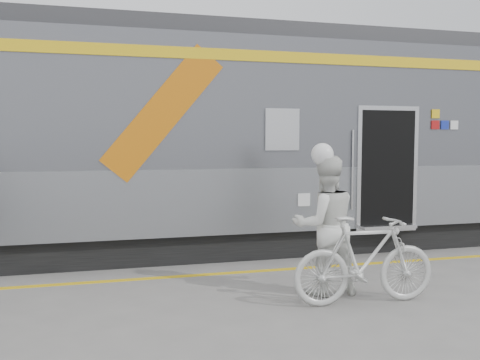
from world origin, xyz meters
name	(u,v)px	position (x,y,z in m)	size (l,w,h in m)	color
ground	(223,325)	(0.00, 0.00, 0.00)	(90.00, 90.00, 0.00)	slate
train	(247,141)	(1.44, 4.19, 2.05)	(24.00, 3.17, 4.10)	black
safety_strip	(192,276)	(0.00, 2.15, 0.00)	(24.00, 0.12, 0.01)	gold
woman	(325,225)	(1.60, 0.83, 0.93)	(0.91, 0.71, 1.86)	white
bicycle_right	(365,260)	(1.90, 0.28, 0.56)	(0.53, 1.88, 1.13)	#BABBB6
helmet_woman	(326,145)	(1.60, 0.83, 2.01)	(0.30, 0.30, 0.30)	white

